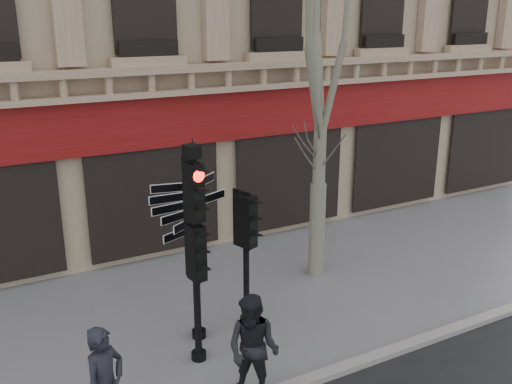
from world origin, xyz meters
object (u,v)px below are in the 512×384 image
traffic_signal_secondary (246,235)px  plane_tree (325,6)px  traffic_signal_main (195,230)px  pedestrian_b (253,350)px  fingerpost (195,208)px

traffic_signal_secondary → plane_tree: (2.55, 1.21, 4.34)m
traffic_signal_main → plane_tree: 5.75m
plane_tree → pedestrian_b: (-3.60, -3.46, -5.33)m
traffic_signal_main → plane_tree: (3.94, 1.96, 3.71)m
fingerpost → plane_tree: plane_tree is taller
fingerpost → plane_tree: 5.25m
plane_tree → traffic_signal_secondary: bearing=-154.5°
fingerpost → plane_tree: (3.64, 1.27, 3.56)m
fingerpost → traffic_signal_secondary: size_ratio=1.45×
traffic_signal_main → pedestrian_b: size_ratio=2.15×
traffic_signal_secondary → pedestrian_b: bearing=-131.9°
traffic_signal_secondary → plane_tree: plane_tree is taller
plane_tree → fingerpost: bearing=-160.7°
pedestrian_b → plane_tree: bearing=95.9°
fingerpost → plane_tree: bearing=7.4°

